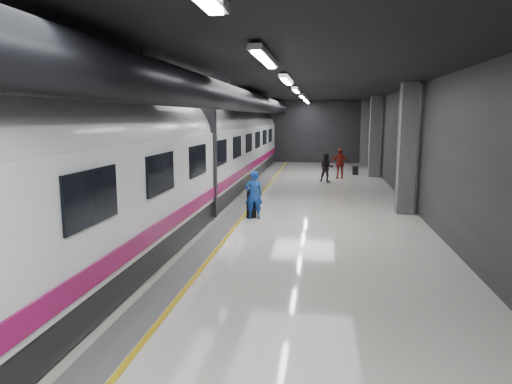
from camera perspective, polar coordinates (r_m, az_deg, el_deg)
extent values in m
plane|color=silver|center=(14.83, 1.64, -3.70)|extent=(40.00, 40.00, 0.00)
cube|color=black|center=(14.49, 1.72, 13.91)|extent=(10.00, 40.00, 0.02)
cube|color=#28282B|center=(34.41, 5.52, 7.47)|extent=(10.00, 0.02, 4.50)
cube|color=#28282B|center=(15.85, -16.65, 4.99)|extent=(0.02, 40.00, 4.50)
cube|color=#28282B|center=(14.78, 21.38, 4.45)|extent=(0.02, 40.00, 4.50)
cube|color=slate|center=(15.04, -3.49, -3.51)|extent=(0.65, 39.80, 0.01)
cube|color=gold|center=(14.96, -1.99, -3.55)|extent=(0.10, 39.80, 0.01)
cylinder|color=black|center=(14.66, -3.45, 11.69)|extent=(0.80, 38.00, 0.80)
cube|color=silver|center=(8.48, 1.12, 16.49)|extent=(0.22, 2.60, 0.10)
cube|color=silver|center=(13.43, 3.84, 13.83)|extent=(0.22, 2.60, 0.10)
cube|color=silver|center=(18.41, 5.07, 12.59)|extent=(0.22, 2.60, 0.10)
cube|color=silver|center=(23.40, 5.77, 11.88)|extent=(0.22, 2.60, 0.10)
cube|color=silver|center=(28.39, 6.22, 11.42)|extent=(0.22, 2.60, 0.10)
cube|color=silver|center=(32.39, 6.48, 11.15)|extent=(0.22, 2.60, 0.10)
cube|color=#515154|center=(16.64, 18.32, 5.10)|extent=(0.55, 0.55, 4.50)
cube|color=#515154|center=(26.53, 14.59, 6.68)|extent=(0.55, 0.55, 4.50)
cube|color=#515154|center=(32.50, 13.44, 7.16)|extent=(0.55, 0.55, 4.50)
cube|color=black|center=(15.46, -10.42, -1.99)|extent=(2.80, 38.00, 0.60)
cube|color=white|center=(15.25, -10.58, 3.18)|extent=(2.90, 38.00, 2.20)
cylinder|color=white|center=(15.18, -10.68, 6.75)|extent=(2.80, 38.00, 2.80)
cube|color=#8C0C4B|center=(14.95, -5.14, 0.08)|extent=(0.04, 38.00, 0.35)
cube|color=black|center=(15.22, -10.60, 4.11)|extent=(3.05, 0.25, 3.80)
cube|color=black|center=(7.31, -19.84, -0.62)|extent=(0.05, 1.60, 0.85)
cube|color=black|center=(10.03, -11.82, 2.30)|extent=(0.05, 1.60, 0.85)
cube|color=black|center=(12.87, -7.27, 3.94)|extent=(0.05, 1.60, 0.85)
cube|color=black|center=(15.77, -4.37, 4.97)|extent=(0.05, 1.60, 0.85)
cube|color=black|center=(18.71, -2.36, 5.67)|extent=(0.05, 1.60, 0.85)
cube|color=black|center=(21.66, -0.90, 6.18)|extent=(0.05, 1.60, 0.85)
cube|color=black|center=(24.62, 0.21, 6.56)|extent=(0.05, 1.60, 0.85)
cube|color=black|center=(27.59, 1.08, 6.86)|extent=(0.05, 1.60, 0.85)
cube|color=black|center=(30.57, 1.79, 7.10)|extent=(0.05, 1.60, 0.85)
imported|color=blue|center=(15.08, -0.27, -0.36)|extent=(0.66, 0.51, 1.61)
cube|color=black|center=(15.31, -0.58, -2.23)|extent=(0.37, 0.27, 0.55)
cube|color=black|center=(15.21, -0.64, -0.56)|extent=(0.30, 0.20, 0.36)
imported|color=black|center=(24.02, 8.81, 3.04)|extent=(0.77, 0.62, 1.51)
imported|color=maroon|center=(25.57, 10.43, 3.55)|extent=(1.02, 0.53, 1.67)
cube|color=black|center=(27.36, 12.32, 2.63)|extent=(0.35, 0.24, 0.50)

